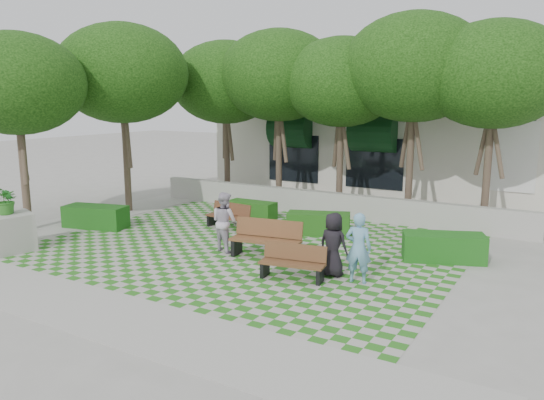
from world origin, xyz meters
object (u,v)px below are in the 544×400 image
Objects in this scene: hedge_east at (444,247)px; hedge_midright at (319,224)px; bench_mid at (266,240)px; person_blue at (358,248)px; bench_east at (293,263)px; person_white at (225,222)px; planter_front at (8,225)px; person_dark at (333,245)px; hedge_midleft at (252,210)px; hedge_west at (96,217)px; bench_west at (229,216)px; planter_back at (12,230)px.

hedge_midright is (-4.20, 0.88, -0.02)m from hedge_east.
bench_mid is 1.20× the size of person_blue.
hedge_east is 1.25× the size of person_blue.
bench_east is 0.97× the size of person_white.
planter_front is 9.37m from person_dark.
hedge_midright is 3.51m from person_white.
hedge_east is at bearing -124.75° from person_blue.
planter_front reaches higher than bench_mid.
bench_mid is 1.06× the size of planter_front.
hedge_midright is at bearing -15.10° from hedge_midleft.
hedge_east is (4.32, 2.18, -0.12)m from bench_mid.
hedge_west is at bearing -13.32° from person_blue.
person_dark is at bearing 17.40° from planter_front.
planter_front reaches higher than person_white.
bench_west is 1.69m from hedge_midleft.
hedge_midleft is 1.06× the size of person_blue.
hedge_midleft is 8.03m from planter_back.
planter_front reaches higher than person_blue.
hedge_west reaches higher than hedge_midleft.
bench_east is at bearing 174.46° from person_white.
planter_front is at bearing 5.76° from person_blue.
bench_east is 1.95m from bench_mid.
bench_mid is 1.23× the size of bench_west.
bench_mid reaches higher than bench_east.
person_white reaches higher than hedge_midleft.
person_blue is at bearing -20.46° from bench_west.
planter_back reaches higher than bench_mid.
person_blue is 4.38m from person_white.
planter_back is (-3.70, -7.12, 0.29)m from hedge_midleft.
person_dark is (8.94, 2.80, 0.02)m from planter_front.
bench_west is 5.83m from person_dark.
bench_east is at bearing 51.12° from person_dark.
bench_east is 0.97× the size of person_blue.
bench_mid is at bearing -31.93° from bench_west.
person_dark reaches higher than bench_west.
person_dark is (8.98, 2.69, 0.20)m from planter_back.
person_dark reaches higher than hedge_midleft.
planter_back reaches higher than person_white.
hedge_west is at bearing -144.46° from bench_west.
bench_west is 6.54m from person_blue.
planter_back is at bearing 23.93° from person_dark.
hedge_midright is (2.99, 0.83, -0.06)m from bench_west.
hedge_west is 5.51m from person_white.
bench_east is 4.52m from hedge_midright.
hedge_midright is 4.73m from person_blue.
person_blue is (5.85, -2.91, 0.45)m from bench_west.
person_white is (1.50, -2.31, 0.45)m from bench_west.
bench_mid is (-1.51, 1.23, 0.09)m from bench_east.
planter_back reaches higher than hedge_midleft.
person_blue reaches higher than hedge_midleft.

